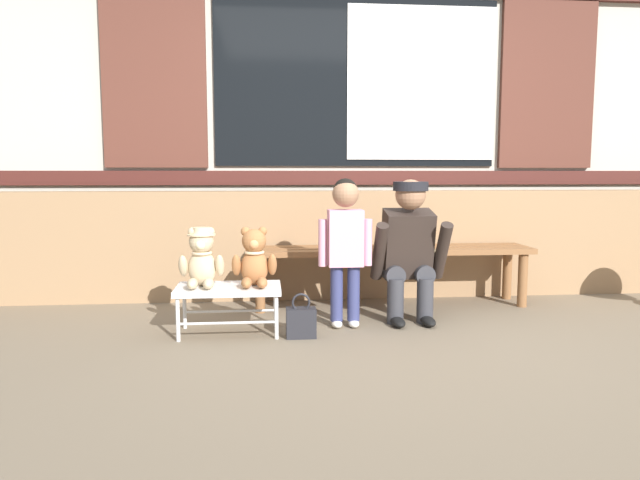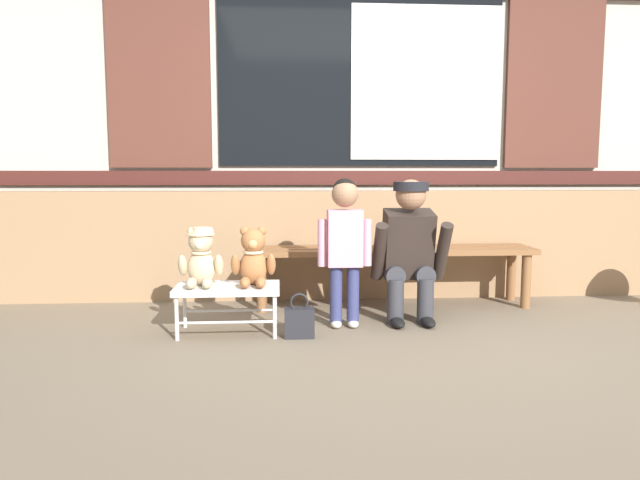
{
  "view_description": "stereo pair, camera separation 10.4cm",
  "coord_description": "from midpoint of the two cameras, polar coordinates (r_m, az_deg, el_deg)",
  "views": [
    {
      "loc": [
        -0.8,
        -3.23,
        0.99
      ],
      "look_at": [
        -0.43,
        0.63,
        0.55
      ],
      "focal_mm": 33.11,
      "sensor_mm": 36.0,
      "label": 1
    },
    {
      "loc": [
        -0.69,
        -3.24,
        0.99
      ],
      "look_at": [
        -0.43,
        0.63,
        0.55
      ],
      "focal_mm": 33.11,
      "sensor_mm": 36.0,
      "label": 2
    }
  ],
  "objects": [
    {
      "name": "brick_low_wall",
      "position": [
        4.75,
        3.62,
        -0.36
      ],
      "size": [
        6.59,
        0.25,
        0.85
      ],
      "primitive_type": "cube",
      "color": "#997551",
      "rests_on": "ground"
    },
    {
      "name": "child_standing",
      "position": [
        3.76,
        1.68,
        0.39
      ],
      "size": [
        0.35,
        0.18,
        0.96
      ],
      "color": "navy",
      "rests_on": "ground"
    },
    {
      "name": "teddy_bear_with_hat",
      "position": [
        3.68,
        -12.17,
        -1.76
      ],
      "size": [
        0.28,
        0.27,
        0.36
      ],
      "color": "#CCB289",
      "rests_on": "small_display_bench"
    },
    {
      "name": "adult_crouching",
      "position": [
        3.98,
        7.9,
        -0.94
      ],
      "size": [
        0.5,
        0.49,
        0.95
      ],
      "color": "#333338",
      "rests_on": "ground"
    },
    {
      "name": "small_display_bench",
      "position": [
        3.7,
        -9.62,
        -4.91
      ],
      "size": [
        0.64,
        0.36,
        0.3
      ],
      "color": "silver",
      "rests_on": "ground"
    },
    {
      "name": "teddy_bear_plain",
      "position": [
        3.66,
        -7.18,
        -1.86
      ],
      "size": [
        0.28,
        0.26,
        0.36
      ],
      "color": "#A86B3D",
      "rests_on": "small_display_bench"
    },
    {
      "name": "ground_plane",
      "position": [
        3.46,
        7.33,
        -10.2
      ],
      "size": [
        60.0,
        60.0,
        0.0
      ],
      "primitive_type": "plane",
      "color": "#756651"
    },
    {
      "name": "handbag_on_ground",
      "position": [
        3.6,
        -2.67,
        -7.9
      ],
      "size": [
        0.18,
        0.11,
        0.27
      ],
      "color": "#232328",
      "rests_on": "ground"
    },
    {
      "name": "shop_facade",
      "position": [
        5.28,
        2.87,
        14.18
      ],
      "size": [
        6.73,
        0.26,
        3.37
      ],
      "color": "#B7B2A3",
      "rests_on": "ground"
    },
    {
      "name": "wooden_bench_long",
      "position": [
        4.43,
        6.15,
        -1.57
      ],
      "size": [
        2.1,
        0.4,
        0.44
      ],
      "color": "brown",
      "rests_on": "ground"
    }
  ]
}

